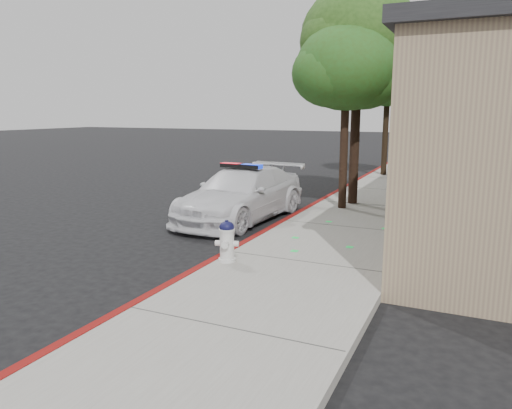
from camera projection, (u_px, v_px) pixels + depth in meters
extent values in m
plane|color=black|center=(225.00, 258.00, 9.53)|extent=(120.00, 120.00, 0.00)
cube|color=gray|center=(344.00, 229.00, 11.53)|extent=(3.20, 60.00, 0.15)
cube|color=maroon|center=(284.00, 223.00, 12.16)|extent=(0.14, 60.00, 0.16)
cube|color=black|center=(405.00, 161.00, 8.75)|extent=(0.08, 1.48, 1.68)
cube|color=black|center=(423.00, 149.00, 11.43)|extent=(0.08, 1.48, 1.68)
cube|color=black|center=(434.00, 142.00, 14.11)|extent=(0.08, 1.48, 1.68)
cube|color=black|center=(442.00, 137.00, 16.78)|extent=(0.08, 1.48, 1.68)
cube|color=black|center=(448.00, 134.00, 19.46)|extent=(0.08, 1.48, 1.68)
cube|color=black|center=(452.00, 131.00, 22.14)|extent=(0.08, 1.48, 1.68)
cube|color=black|center=(455.00, 129.00, 24.81)|extent=(0.08, 1.48, 1.68)
imported|color=silver|center=(241.00, 194.00, 12.82)|extent=(2.25, 4.85, 1.37)
cube|color=black|center=(241.00, 166.00, 12.68)|extent=(1.22, 0.37, 0.10)
cube|color=red|center=(231.00, 165.00, 12.83)|extent=(0.54, 0.28, 0.11)
cube|color=#0D2DED|center=(252.00, 166.00, 12.52)|extent=(0.54, 0.28, 0.11)
cylinder|color=silver|center=(227.00, 260.00, 8.84)|extent=(0.32, 0.32, 0.06)
cylinder|color=silver|center=(227.00, 245.00, 8.79)|extent=(0.26, 0.26, 0.51)
cylinder|color=silver|center=(227.00, 230.00, 8.74)|extent=(0.30, 0.30, 0.04)
ellipsoid|color=#0E0F36|center=(227.00, 227.00, 8.73)|extent=(0.27, 0.27, 0.20)
cylinder|color=#0E0F36|center=(227.00, 222.00, 8.71)|extent=(0.07, 0.07, 0.06)
cylinder|color=silver|center=(218.00, 243.00, 8.80)|extent=(0.14, 0.13, 0.10)
cylinder|color=silver|center=(236.00, 244.00, 8.76)|extent=(0.14, 0.13, 0.10)
cylinder|color=silver|center=(225.00, 245.00, 8.63)|extent=(0.16, 0.15, 0.13)
cylinder|color=black|center=(344.00, 153.00, 13.45)|extent=(0.22, 0.22, 3.08)
ellipsoid|color=#2D4C17|center=(347.00, 67.00, 13.01)|extent=(2.74, 2.74, 2.33)
ellipsoid|color=#2D4C17|center=(364.00, 77.00, 13.14)|extent=(2.05, 2.05, 1.75)
ellipsoid|color=#2D4C17|center=(332.00, 73.00, 12.94)|extent=(2.14, 2.14, 1.82)
cylinder|color=black|center=(355.00, 138.00, 14.09)|extent=(0.27, 0.27, 3.85)
ellipsoid|color=#234515|center=(359.00, 34.00, 13.55)|extent=(3.23, 3.23, 2.74)
ellipsoid|color=#234515|center=(371.00, 48.00, 13.91)|extent=(2.60, 2.60, 2.21)
ellipsoid|color=#234515|center=(345.00, 41.00, 13.38)|extent=(2.50, 2.50, 2.12)
cylinder|color=black|center=(385.00, 137.00, 20.59)|extent=(0.24, 0.24, 3.21)
ellipsoid|color=#25581B|center=(388.00, 78.00, 20.13)|extent=(2.75, 2.75, 2.34)
ellipsoid|color=#25581B|center=(398.00, 85.00, 20.34)|extent=(2.11, 2.11, 1.79)
ellipsoid|color=#25581B|center=(383.00, 82.00, 19.91)|extent=(2.20, 2.20, 1.87)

